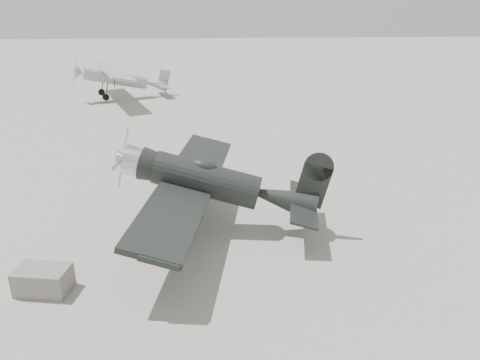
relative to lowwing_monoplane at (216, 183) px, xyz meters
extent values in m
plane|color=gray|center=(-0.34, -0.10, -1.85)|extent=(160.00, 160.00, 0.00)
cylinder|color=black|center=(-0.35, 0.06, 0.06)|extent=(4.08, 1.87, 1.25)
cone|color=black|center=(2.56, -0.42, 0.11)|extent=(2.48, 1.52, 1.16)
cylinder|color=silver|center=(-3.04, 0.50, 0.06)|extent=(0.97, 1.22, 1.11)
cone|color=silver|center=(-3.56, 0.59, 0.06)|extent=(0.39, 0.54, 0.50)
cube|color=silver|center=(-3.50, 0.58, 0.06)|extent=(0.08, 0.17, 2.32)
ellipsoid|color=black|center=(-0.53, 0.09, 0.62)|extent=(1.07, 0.76, 0.41)
cube|color=black|center=(-0.97, 0.16, -0.25)|extent=(3.59, 10.87, 0.20)
cube|color=black|center=(3.26, -0.54, 0.15)|extent=(1.58, 3.86, 0.09)
cube|color=black|center=(3.39, -0.56, 0.91)|extent=(1.07, 0.26, 1.61)
cylinder|color=black|center=(-1.51, -0.97, -1.47)|extent=(0.62, 0.24, 0.61)
cylinder|color=black|center=(-1.12, 1.41, -1.47)|extent=(0.62, 0.24, 0.61)
cylinder|color=#333333|center=(-1.51, -0.97, -0.87)|extent=(0.11, 0.11, 1.25)
cylinder|color=#333333|center=(-1.12, 1.41, -0.87)|extent=(0.11, 0.11, 1.25)
cylinder|color=black|center=(3.48, -0.57, -0.27)|extent=(0.21, 0.10, 0.20)
cylinder|color=#949799|center=(-8.01, 23.70, -0.06)|extent=(5.21, 2.84, 1.09)
cone|color=#949799|center=(-4.77, 24.93, -0.06)|extent=(2.02, 1.56, 0.99)
cone|color=#949799|center=(-10.70, 22.69, -0.06)|extent=(0.92, 1.18, 1.03)
cube|color=#949799|center=(-11.07, 22.55, -0.06)|extent=(0.10, 0.15, 2.18)
cube|color=#949799|center=(-8.38, 23.56, 0.55)|extent=(5.62, 10.87, 0.18)
cube|color=#949799|center=(-4.30, 25.11, -0.01)|extent=(2.03, 3.47, 0.08)
cube|color=#949799|center=(-4.21, 25.14, 0.63)|extent=(0.86, 0.39, 1.29)
cylinder|color=black|center=(-8.37, 22.40, -1.57)|extent=(0.57, 0.33, 0.56)
cylinder|color=black|center=(-9.14, 24.44, -1.57)|extent=(0.57, 0.33, 0.56)
cylinder|color=#333333|center=(-8.37, 22.40, -1.01)|extent=(0.12, 0.12, 1.19)
cylinder|color=#333333|center=(-9.14, 24.44, -1.01)|extent=(0.12, 0.12, 1.19)
cylinder|color=black|center=(-4.12, 25.18, -0.36)|extent=(0.19, 0.13, 0.18)
cube|color=#615E5A|center=(-5.26, -3.78, -1.46)|extent=(1.69, 1.21, 0.78)
camera|label=1|loc=(-0.10, -16.00, 6.56)|focal=35.00mm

